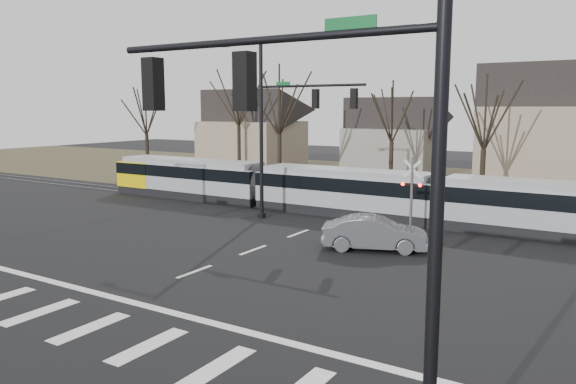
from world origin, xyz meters
The scene contains 15 objects.
ground centered at (0.00, 0.00, 0.00)m, with size 140.00×140.00×0.00m, color black.
grass_verge centered at (0.00, 32.00, 0.01)m, with size 140.00×28.00×0.01m, color #38331E.
crosswalk centered at (0.00, -4.00, 0.01)m, with size 27.00×2.60×0.01m.
stop_line centered at (0.00, -1.80, 0.01)m, with size 28.00×0.35×0.01m, color silver.
lane_dashes centered at (0.00, 16.00, 0.01)m, with size 0.18×30.00×0.01m.
rail_pair centered at (0.00, 15.80, 0.03)m, with size 90.00×1.52×0.06m.
tram centered at (-0.45, 16.00, 1.51)m, with size 36.57×2.71×2.77m.
sedan centered at (4.67, 8.97, 0.78)m, with size 5.01×3.27×1.56m, color #54565C.
signal_pole_near_right centered at (10.11, -6.00, 5.17)m, with size 6.72×0.44×8.00m.
signal_pole_far centered at (-2.41, 12.50, 5.70)m, with size 9.28×0.44×10.20m.
rail_crossing_signal centered at (5.00, 12.79, 1.89)m, with size 1.08×0.36×4.00m.
tree_row centered at (2.00, 26.00, 5.00)m, with size 59.20×7.20×10.00m.
house_a centered at (-20.00, 34.00, 4.46)m, with size 9.72×8.64×8.60m.
house_b centered at (-5.00, 36.00, 3.97)m, with size 8.64×7.56×7.65m.
house_c centered at (9.00, 33.00, 5.23)m, with size 10.80×8.64×10.10m.
Camera 1 is at (14.50, -14.29, 6.44)m, focal length 35.00 mm.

